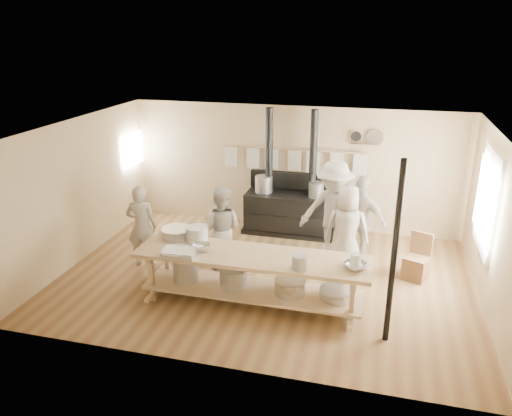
{
  "coord_description": "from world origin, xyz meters",
  "views": [
    {
      "loc": [
        1.79,
        -7.52,
        4.12
      ],
      "look_at": [
        -0.22,
        0.2,
        1.19
      ],
      "focal_mm": 35.0,
      "sensor_mm": 36.0,
      "label": 1
    }
  ],
  "objects_px": {
    "chair": "(416,266)",
    "roasting_pan": "(179,253)",
    "stove": "(289,209)",
    "cook_center": "(347,230)",
    "cook_by_window": "(333,212)",
    "cook_left": "(221,229)",
    "prep_table": "(251,274)",
    "cook_far_left": "(142,226)",
    "cook_right": "(361,221)"
  },
  "relations": [
    {
      "from": "stove",
      "to": "cook_by_window",
      "type": "bearing_deg",
      "value": -47.75
    },
    {
      "from": "stove",
      "to": "roasting_pan",
      "type": "xyz_separation_m",
      "value": [
        -1.03,
        -3.35,
        0.38
      ]
    },
    {
      "from": "cook_left",
      "to": "roasting_pan",
      "type": "relative_size",
      "value": 3.19
    },
    {
      "from": "chair",
      "to": "prep_table",
      "type": "bearing_deg",
      "value": -127.44
    },
    {
      "from": "cook_left",
      "to": "prep_table",
      "type": "bearing_deg",
      "value": 129.63
    },
    {
      "from": "stove",
      "to": "cook_far_left",
      "type": "xyz_separation_m",
      "value": [
        -2.24,
        -2.2,
        0.24
      ]
    },
    {
      "from": "stove",
      "to": "cook_center",
      "type": "relative_size",
      "value": 1.64
    },
    {
      "from": "prep_table",
      "to": "cook_center",
      "type": "relative_size",
      "value": 2.28
    },
    {
      "from": "stove",
      "to": "prep_table",
      "type": "bearing_deg",
      "value": -90.04
    },
    {
      "from": "stove",
      "to": "cook_center",
      "type": "xyz_separation_m",
      "value": [
        1.31,
        -1.51,
        0.27
      ]
    },
    {
      "from": "prep_table",
      "to": "cook_left",
      "type": "bearing_deg",
      "value": 128.29
    },
    {
      "from": "cook_center",
      "to": "chair",
      "type": "bearing_deg",
      "value": -178.88
    },
    {
      "from": "prep_table",
      "to": "cook_left",
      "type": "xyz_separation_m",
      "value": [
        -0.83,
        1.05,
        0.25
      ]
    },
    {
      "from": "prep_table",
      "to": "cook_right",
      "type": "height_order",
      "value": "cook_right"
    },
    {
      "from": "stove",
      "to": "chair",
      "type": "height_order",
      "value": "stove"
    },
    {
      "from": "prep_table",
      "to": "roasting_pan",
      "type": "relative_size",
      "value": 7.48
    },
    {
      "from": "stove",
      "to": "cook_center",
      "type": "bearing_deg",
      "value": -49.03
    },
    {
      "from": "chair",
      "to": "roasting_pan",
      "type": "relative_size",
      "value": 1.68
    },
    {
      "from": "roasting_pan",
      "to": "cook_by_window",
      "type": "bearing_deg",
      "value": 47.08
    },
    {
      "from": "chair",
      "to": "cook_far_left",
      "type": "bearing_deg",
      "value": -150.15
    },
    {
      "from": "stove",
      "to": "roasting_pan",
      "type": "relative_size",
      "value": 5.4
    },
    {
      "from": "cook_right",
      "to": "chair",
      "type": "height_order",
      "value": "cook_right"
    },
    {
      "from": "cook_far_left",
      "to": "cook_by_window",
      "type": "xyz_separation_m",
      "value": [
        3.27,
        1.07,
        0.19
      ]
    },
    {
      "from": "cook_center",
      "to": "roasting_pan",
      "type": "height_order",
      "value": "cook_center"
    },
    {
      "from": "cook_far_left",
      "to": "cook_by_window",
      "type": "height_order",
      "value": "cook_by_window"
    },
    {
      "from": "stove",
      "to": "chair",
      "type": "relative_size",
      "value": 3.21
    },
    {
      "from": "stove",
      "to": "cook_center",
      "type": "distance_m",
      "value": 2.01
    },
    {
      "from": "stove",
      "to": "chair",
      "type": "bearing_deg",
      "value": -30.6
    },
    {
      "from": "prep_table",
      "to": "cook_left",
      "type": "height_order",
      "value": "cook_left"
    },
    {
      "from": "chair",
      "to": "cook_center",
      "type": "bearing_deg",
      "value": -157.88
    },
    {
      "from": "cook_by_window",
      "to": "chair",
      "type": "xyz_separation_m",
      "value": [
        1.49,
        -0.36,
        -0.71
      ]
    },
    {
      "from": "roasting_pan",
      "to": "cook_right",
      "type": "bearing_deg",
      "value": 40.7
    },
    {
      "from": "cook_left",
      "to": "cook_center",
      "type": "xyz_separation_m",
      "value": [
        2.14,
        0.46,
        0.02
      ]
    },
    {
      "from": "cook_left",
      "to": "chair",
      "type": "distance_m",
      "value": 3.43
    },
    {
      "from": "cook_by_window",
      "to": "roasting_pan",
      "type": "height_order",
      "value": "cook_by_window"
    },
    {
      "from": "stove",
      "to": "cook_left",
      "type": "xyz_separation_m",
      "value": [
        -0.83,
        -1.97,
        0.25
      ]
    },
    {
      "from": "cook_far_left",
      "to": "cook_by_window",
      "type": "distance_m",
      "value": 3.45
    },
    {
      "from": "cook_right",
      "to": "roasting_pan",
      "type": "distance_m",
      "value": 3.37
    },
    {
      "from": "cook_center",
      "to": "cook_left",
      "type": "bearing_deg",
      "value": 12.54
    },
    {
      "from": "cook_by_window",
      "to": "chair",
      "type": "distance_m",
      "value": 1.69
    },
    {
      "from": "cook_far_left",
      "to": "roasting_pan",
      "type": "bearing_deg",
      "value": 126.58
    },
    {
      "from": "stove",
      "to": "cook_by_window",
      "type": "xyz_separation_m",
      "value": [
        1.03,
        -1.13,
        0.43
      ]
    },
    {
      "from": "prep_table",
      "to": "cook_by_window",
      "type": "relative_size",
      "value": 1.9
    },
    {
      "from": "cook_far_left",
      "to": "cook_center",
      "type": "bearing_deg",
      "value": -178.89
    },
    {
      "from": "prep_table",
      "to": "chair",
      "type": "height_order",
      "value": "prep_table"
    },
    {
      "from": "cook_right",
      "to": "cook_by_window",
      "type": "height_order",
      "value": "cook_by_window"
    },
    {
      "from": "stove",
      "to": "cook_far_left",
      "type": "bearing_deg",
      "value": -135.56
    },
    {
      "from": "stove",
      "to": "cook_left",
      "type": "relative_size",
      "value": 1.69
    },
    {
      "from": "stove",
      "to": "cook_by_window",
      "type": "height_order",
      "value": "stove"
    },
    {
      "from": "prep_table",
      "to": "cook_by_window",
      "type": "xyz_separation_m",
      "value": [
        1.03,
        1.89,
        0.43
      ]
    }
  ]
}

